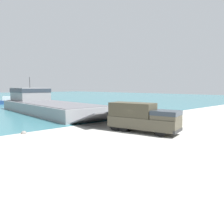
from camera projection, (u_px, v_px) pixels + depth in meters
The scene contains 9 objects.
ground_plane at pixel (130, 130), 25.22m from camera, with size 240.00×240.00×0.00m, color #A8A59E.
landing_craft at pixel (44, 103), 43.64m from camera, with size 9.52×33.80×7.15m.
military_truck at pixel (142, 117), 24.03m from camera, with size 4.27×8.31×3.21m.
soldier_on_ramp at pixel (151, 120), 26.51m from camera, with size 0.46×0.27×1.68m.
moored_boat_a at pixel (6, 102), 62.78m from camera, with size 7.87×4.95×2.24m.
mooring_bollard at pixel (135, 117), 33.23m from camera, with size 0.32×0.32×0.87m.
cargo_crate at pixel (161, 129), 24.00m from camera, with size 0.63×0.76×0.63m, color #6B664C.
shoreline_rock_a at pixel (133, 118), 34.75m from camera, with size 0.73×0.73×0.73m, color #66605B.
shoreline_rock_b at pixel (24, 134), 23.33m from camera, with size 0.61×0.61×0.61m, color gray.
Camera 1 is at (-18.35, -16.83, 4.99)m, focal length 35.00 mm.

